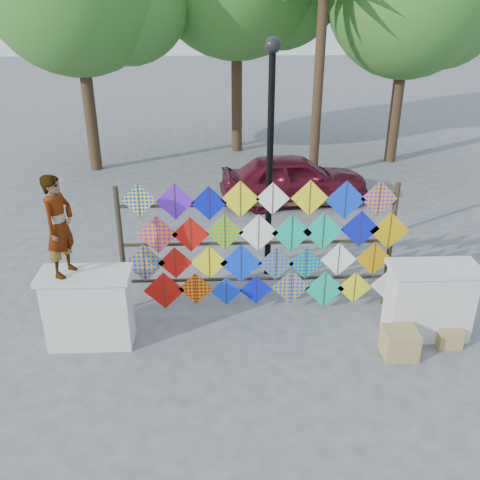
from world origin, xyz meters
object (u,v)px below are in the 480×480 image
Objects in this scene: kite_rack at (263,246)px; lamppost at (270,141)px; sedan at (294,179)px; vendor_woman at (59,226)px.

kite_rack is 1.10× the size of lamppost.
lamppost is (-1.03, -3.87, 2.04)m from sedan.
sedan is (4.28, 6.07, -1.40)m from vendor_woman.
sedan is 0.86× the size of lamppost.
vendor_woman reaches higher than sedan.
vendor_woman is 3.98m from lamppost.
sedan is (1.23, 5.14, -0.57)m from kite_rack.
lamppost is at bearing -35.92° from vendor_woman.
lamppost is at bearing 80.84° from kite_rack.
lamppost is at bearing 158.82° from sedan.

